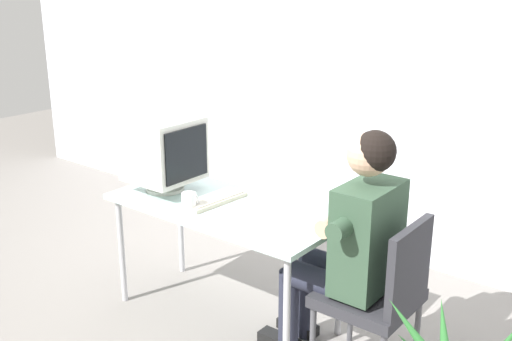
% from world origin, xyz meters
% --- Properties ---
extents(ground_plane, '(12.00, 12.00, 0.00)m').
position_xyz_m(ground_plane, '(0.00, 0.00, 0.00)').
color(ground_plane, gray).
extents(wall_back, '(8.00, 0.10, 3.00)m').
position_xyz_m(wall_back, '(0.30, 1.40, 1.50)').
color(wall_back, silver).
rests_on(wall_back, ground_plane).
extents(desk, '(1.36, 0.63, 0.71)m').
position_xyz_m(desk, '(0.00, 0.00, 0.65)').
color(desk, '#B7B7BC').
rests_on(desk, ground_plane).
extents(crt_monitor, '(0.39, 0.39, 0.44)m').
position_xyz_m(crt_monitor, '(-0.44, -0.03, 0.97)').
color(crt_monitor, silver).
rests_on(crt_monitor, desk).
extents(keyboard, '(0.18, 0.41, 0.03)m').
position_xyz_m(keyboard, '(-0.08, 0.00, 0.73)').
color(keyboard, beige).
rests_on(keyboard, desk).
extents(office_chair, '(0.44, 0.44, 0.86)m').
position_xyz_m(office_chair, '(0.97, 0.04, 0.48)').
color(office_chair, '#4C4C51').
rests_on(office_chair, ground_plane).
extents(person_seated, '(0.68, 0.59, 1.28)m').
position_xyz_m(person_seated, '(0.79, 0.04, 0.70)').
color(person_seated, '#334C38').
rests_on(person_seated, ground_plane).
extents(desk_mug, '(0.08, 0.09, 0.10)m').
position_xyz_m(desk_mug, '(-0.09, -0.18, 0.76)').
color(desk_mug, white).
rests_on(desk_mug, desk).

